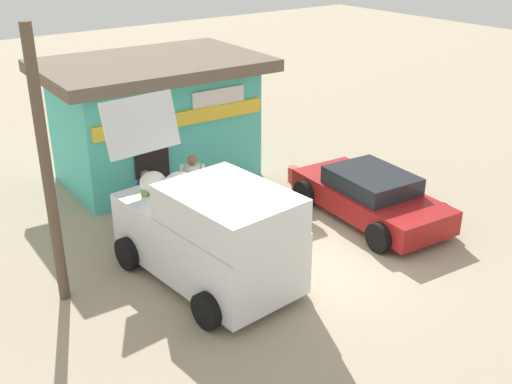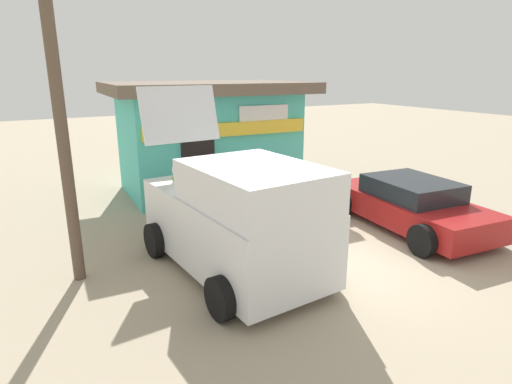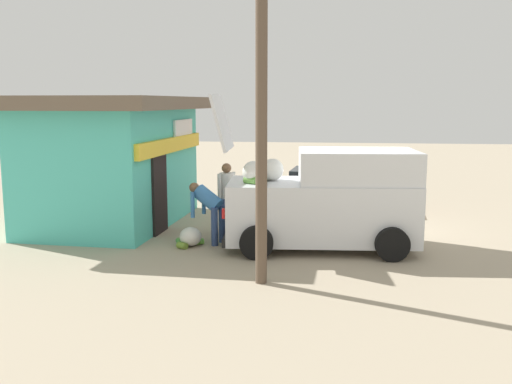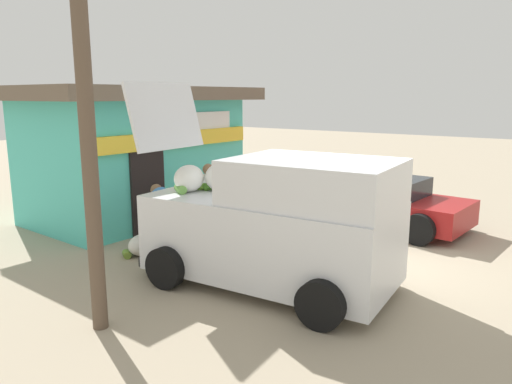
{
  "view_description": "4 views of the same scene",
  "coord_description": "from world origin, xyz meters",
  "px_view_note": "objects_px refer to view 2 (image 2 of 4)",
  "views": [
    {
      "loc": [
        -7.44,
        -8.46,
        6.59
      ],
      "look_at": [
        0.4,
        2.0,
        0.8
      ],
      "focal_mm": 43.65,
      "sensor_mm": 36.0,
      "label": 1
    },
    {
      "loc": [
        -4.98,
        -5.85,
        3.57
      ],
      "look_at": [
        -0.73,
        1.75,
        1.06
      ],
      "focal_mm": 29.9,
      "sensor_mm": 36.0,
      "label": 2
    },
    {
      "loc": [
        -13.74,
        0.55,
        3.1
      ],
      "look_at": [
        0.15,
        2.34,
        0.86
      ],
      "focal_mm": 39.69,
      "sensor_mm": 36.0,
      "label": 3
    },
    {
      "loc": [
        -7.98,
        -3.45,
        3.02
      ],
      "look_at": [
        -0.41,
        1.95,
        1.16
      ],
      "focal_mm": 33.76,
      "sensor_mm": 36.0,
      "label": 4
    }
  ],
  "objects_px": {
    "storefront_bar": "(209,135)",
    "customer_bending": "(189,193)",
    "parked_sedan": "(410,204)",
    "unloaded_banana_pile": "(173,217)",
    "delivery_van": "(236,217)",
    "vendor_standing": "(232,184)",
    "paint_bucket": "(332,190)"
  },
  "relations": [
    {
      "from": "storefront_bar",
      "to": "unloaded_banana_pile",
      "type": "distance_m",
      "value": 3.54
    },
    {
      "from": "delivery_van",
      "to": "vendor_standing",
      "type": "relative_size",
      "value": 2.61
    },
    {
      "from": "storefront_bar",
      "to": "customer_bending",
      "type": "relative_size",
      "value": 4.4
    },
    {
      "from": "customer_bending",
      "to": "paint_bucket",
      "type": "xyz_separation_m",
      "value": [
        4.45,
        0.3,
        -0.63
      ]
    },
    {
      "from": "delivery_van",
      "to": "unloaded_banana_pile",
      "type": "relative_size",
      "value": 5.69
    },
    {
      "from": "parked_sedan",
      "to": "unloaded_banana_pile",
      "type": "xyz_separation_m",
      "value": [
        -4.78,
        2.88,
        -0.38
      ]
    },
    {
      "from": "delivery_van",
      "to": "unloaded_banana_pile",
      "type": "bearing_deg",
      "value": 94.35
    },
    {
      "from": "paint_bucket",
      "to": "unloaded_banana_pile",
      "type": "bearing_deg",
      "value": 179.11
    },
    {
      "from": "parked_sedan",
      "to": "customer_bending",
      "type": "height_order",
      "value": "customer_bending"
    },
    {
      "from": "customer_bending",
      "to": "parked_sedan",
      "type": "bearing_deg",
      "value": -29.33
    },
    {
      "from": "customer_bending",
      "to": "unloaded_banana_pile",
      "type": "bearing_deg",
      "value": 129.26
    },
    {
      "from": "unloaded_banana_pile",
      "to": "vendor_standing",
      "type": "bearing_deg",
      "value": -23.91
    },
    {
      "from": "parked_sedan",
      "to": "paint_bucket",
      "type": "distance_m",
      "value": 2.83
    },
    {
      "from": "vendor_standing",
      "to": "unloaded_banana_pile",
      "type": "relative_size",
      "value": 2.18
    },
    {
      "from": "unloaded_banana_pile",
      "to": "paint_bucket",
      "type": "bearing_deg",
      "value": -0.89
    },
    {
      "from": "unloaded_banana_pile",
      "to": "paint_bucket",
      "type": "distance_m",
      "value": 4.76
    },
    {
      "from": "storefront_bar",
      "to": "vendor_standing",
      "type": "distance_m",
      "value": 3.22
    },
    {
      "from": "parked_sedan",
      "to": "unloaded_banana_pile",
      "type": "height_order",
      "value": "parked_sedan"
    },
    {
      "from": "unloaded_banana_pile",
      "to": "paint_bucket",
      "type": "relative_size",
      "value": 1.85
    },
    {
      "from": "unloaded_banana_pile",
      "to": "customer_bending",
      "type": "bearing_deg",
      "value": -50.74
    },
    {
      "from": "delivery_van",
      "to": "paint_bucket",
      "type": "relative_size",
      "value": 10.55
    },
    {
      "from": "storefront_bar",
      "to": "parked_sedan",
      "type": "height_order",
      "value": "storefront_bar"
    },
    {
      "from": "parked_sedan",
      "to": "paint_bucket",
      "type": "relative_size",
      "value": 9.99
    },
    {
      "from": "delivery_van",
      "to": "vendor_standing",
      "type": "xyz_separation_m",
      "value": [
        1.09,
        2.38,
        -0.08
      ]
    },
    {
      "from": "vendor_standing",
      "to": "paint_bucket",
      "type": "xyz_separation_m",
      "value": [
        3.44,
        0.51,
        -0.76
      ]
    },
    {
      "from": "vendor_standing",
      "to": "delivery_van",
      "type": "bearing_deg",
      "value": -114.58
    },
    {
      "from": "parked_sedan",
      "to": "customer_bending",
      "type": "distance_m",
      "value": 5.14
    },
    {
      "from": "parked_sedan",
      "to": "paint_bucket",
      "type": "height_order",
      "value": "parked_sedan"
    },
    {
      "from": "delivery_van",
      "to": "vendor_standing",
      "type": "height_order",
      "value": "delivery_van"
    },
    {
      "from": "delivery_van",
      "to": "parked_sedan",
      "type": "xyz_separation_m",
      "value": [
        4.55,
        0.07,
        -0.49
      ]
    },
    {
      "from": "storefront_bar",
      "to": "vendor_standing",
      "type": "xyz_separation_m",
      "value": [
        -0.73,
        -3.06,
        -0.71
      ]
    },
    {
      "from": "customer_bending",
      "to": "unloaded_banana_pile",
      "type": "distance_m",
      "value": 0.81
    }
  ]
}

